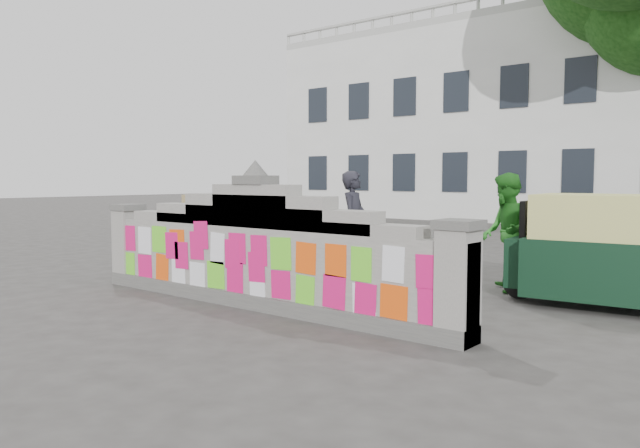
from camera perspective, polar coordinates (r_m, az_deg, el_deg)
The scene contains 8 objects.
ground at distance 8.66m, azimuth -5.84°, elevation -7.56°, with size 100.00×100.00×0.00m, color #383533.
parapet_wall at distance 8.53m, azimuth -5.91°, elevation -2.63°, with size 6.48×0.44×2.01m.
building at distance 30.91m, azimuth 14.58°, elevation 8.28°, with size 16.00×10.00×8.90m.
cyclist_bike at distance 9.78m, azimuth 3.12°, elevation -3.34°, with size 0.64×1.82×0.96m, color black.
cyclist_rider at distance 9.74m, azimuth 3.13°, elevation -1.40°, with size 0.59×0.39×1.62m, color black.
pedestrian at distance 10.08m, azimuth 16.63°, elevation -0.74°, with size 0.90×0.70×1.85m, color #257921.
rickshaw_left at distance 12.78m, azimuth -8.57°, elevation -0.45°, with size 2.62×1.86×1.41m.
rickshaw_right at distance 9.27m, azimuth 25.50°, elevation -2.16°, with size 2.84×1.51×1.54m.
Camera 1 is at (6.03, -5.95, 1.77)m, focal length 35.00 mm.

